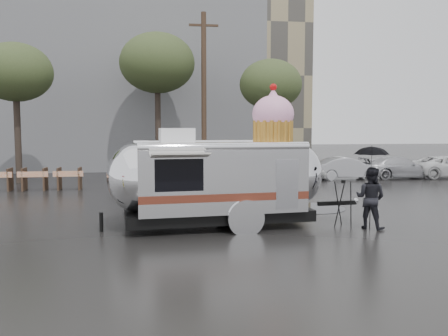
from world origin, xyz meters
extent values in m
plane|color=black|center=(0.00, 0.00, 0.00)|extent=(120.00, 120.00, 0.00)
cylinder|color=black|center=(-0.37, 5.10, 0.01)|extent=(1.26, 1.26, 0.01)
cylinder|color=black|center=(2.37, 5.06, 0.01)|extent=(2.87, 2.87, 0.01)
cylinder|color=black|center=(5.12, 3.64, 0.01)|extent=(2.33, 2.33, 0.01)
cube|color=slate|center=(-4.00, 24.00, 6.50)|extent=(22.00, 12.00, 13.00)
cylinder|color=#473323|center=(2.50, 14.00, 4.50)|extent=(0.28, 0.28, 9.00)
cube|color=#473323|center=(2.50, 14.00, 8.30)|extent=(1.60, 0.12, 0.12)
cylinder|color=#382D26|center=(-7.00, 13.00, 2.93)|extent=(0.32, 0.32, 5.85)
ellipsoid|color=#30401D|center=(-7.00, 13.00, 5.52)|extent=(3.64, 3.64, 2.86)
cylinder|color=#382D26|center=(0.00, 15.00, 3.38)|extent=(0.32, 0.32, 6.75)
ellipsoid|color=#30401D|center=(0.00, 15.00, 6.38)|extent=(4.20, 4.20, 3.30)
cylinder|color=#382D26|center=(6.00, 13.00, 2.70)|extent=(0.32, 0.32, 5.40)
ellipsoid|color=#30401D|center=(6.00, 13.00, 5.10)|extent=(3.36, 3.36, 2.64)
cube|color=#473323|center=(-6.60, 10.00, 0.50)|extent=(0.08, 0.80, 1.00)
cube|color=#473323|center=(-6.00, 10.00, 0.50)|extent=(0.08, 0.80, 1.00)
cube|color=#473323|center=(-5.10, 10.00, 0.50)|extent=(0.08, 0.80, 1.00)
cube|color=#E5590C|center=(-5.55, 9.62, 0.75)|extent=(1.30, 0.04, 0.25)
cube|color=#473323|center=(-4.50, 10.00, 0.50)|extent=(0.08, 0.80, 1.00)
cube|color=#473323|center=(-3.60, 10.00, 0.50)|extent=(0.08, 0.80, 1.00)
cube|color=#E5590C|center=(-4.05, 9.62, 0.75)|extent=(1.30, 0.04, 0.25)
imported|color=silver|center=(7.00, 12.00, 0.70)|extent=(4.00, 1.80, 1.40)
imported|color=#B2B2B7|center=(10.00, 12.00, 0.70)|extent=(4.00, 1.80, 1.40)
imported|color=#B2B2B7|center=(13.00, 12.00, 0.72)|extent=(4.20, 1.80, 1.44)
cube|color=silver|center=(1.47, 1.23, 1.46)|extent=(4.75, 2.75, 1.87)
ellipsoid|color=silver|center=(3.75, 1.42, 1.46)|extent=(1.75, 2.51, 1.87)
ellipsoid|color=silver|center=(-0.81, 1.05, 1.46)|extent=(1.75, 2.51, 1.87)
cube|color=black|center=(1.47, 1.23, 0.36)|extent=(5.35, 2.49, 0.31)
cylinder|color=black|center=(2.07, 0.21, 0.36)|extent=(0.74, 0.29, 0.73)
cylinder|color=black|center=(1.90, 2.34, 0.36)|extent=(0.74, 0.29, 0.73)
cylinder|color=silver|center=(2.08, 0.06, 0.42)|extent=(1.00, 0.18, 1.00)
cube|color=black|center=(5.20, 1.53, 0.52)|extent=(1.25, 0.22, 0.12)
sphere|color=silver|center=(5.82, 1.58, 0.57)|extent=(0.18, 0.18, 0.17)
cylinder|color=black|center=(-1.75, 0.98, 0.26)|extent=(0.11, 0.11, 0.52)
cube|color=maroon|center=(1.56, 0.05, 0.99)|extent=(4.56, 0.40, 0.21)
cube|color=maroon|center=(1.37, 2.42, 0.99)|extent=(4.56, 0.40, 0.21)
cube|color=black|center=(0.32, -0.07, 1.61)|extent=(1.25, 0.13, 0.83)
cube|color=#B9B5AC|center=(0.34, -0.32, 2.13)|extent=(1.49, 0.63, 0.15)
cube|color=silver|center=(3.22, 0.16, 1.30)|extent=(0.62, 0.08, 1.35)
cube|color=white|center=(0.33, 1.14, 2.60)|extent=(0.99, 0.75, 0.40)
cylinder|color=#C78932|center=(3.12, 1.37, 2.70)|extent=(1.16, 1.16, 0.62)
ellipsoid|color=#FFAED6|center=(3.12, 1.37, 3.20)|extent=(1.30, 1.30, 1.08)
cone|color=#FFAED6|center=(3.12, 1.37, 3.74)|extent=(0.56, 0.56, 0.42)
sphere|color=red|center=(3.12, 1.37, 3.97)|extent=(0.22, 0.22, 0.21)
imported|color=black|center=(5.63, 0.21, 0.86)|extent=(0.91, 0.91, 1.72)
imported|color=black|center=(5.63, 0.21, 1.94)|extent=(1.15, 1.15, 0.78)
cylinder|color=black|center=(5.63, 0.21, 0.83)|extent=(0.02, 0.02, 1.65)
cylinder|color=black|center=(5.23, 0.59, 0.63)|extent=(0.11, 0.29, 1.28)
cylinder|color=black|center=(4.96, 0.88, 0.63)|extent=(0.29, 0.09, 1.28)
cylinder|color=black|center=(4.85, 0.50, 0.63)|extent=(0.22, 0.23, 1.28)
cube|color=black|center=(5.01, 0.66, 1.28)|extent=(0.13, 0.12, 0.09)
camera|label=1|loc=(-0.36, -12.06, 2.85)|focal=38.00mm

